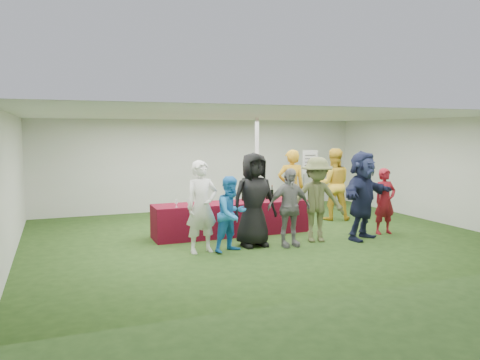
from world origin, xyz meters
name	(u,v)px	position (x,y,z in m)	size (l,w,h in m)	color
ground	(257,236)	(0.00, 0.00, 0.00)	(60.00, 60.00, 0.00)	#284719
tent	(257,172)	(0.50, 1.20, 1.35)	(10.00, 10.00, 10.00)	white
serving_table	(232,218)	(-0.50, 0.32, 0.38)	(3.60, 0.80, 0.75)	maroon
wine_bottles	(257,195)	(0.19, 0.47, 0.87)	(0.82, 0.11, 0.32)	black
wine_glasses	(214,200)	(-1.00, 0.06, 0.86)	(2.67, 0.12, 0.16)	silver
water_bottle	(230,197)	(-0.53, 0.40, 0.85)	(0.07, 0.07, 0.23)	silver
bar_towel	(291,198)	(1.03, 0.37, 0.77)	(0.25, 0.18, 0.03)	white
dump_bucket	(297,196)	(1.07, 0.10, 0.84)	(0.22, 0.22, 0.18)	slate
wine_list_sign	(310,167)	(2.83, 2.59, 1.32)	(0.50, 0.03, 1.80)	slate
staff_pourer	(291,187)	(1.30, 0.86, 0.95)	(0.69, 0.46, 1.90)	#C38B1A
staff_back	(333,184)	(2.65, 1.03, 0.95)	(0.93, 0.72, 1.91)	gold
customer_0	(202,207)	(-1.60, -0.96, 0.90)	(0.66, 0.43, 1.80)	white
customer_1	(231,214)	(-1.04, -1.10, 0.74)	(0.72, 0.56, 1.49)	#227DD2
customer_2	(254,200)	(-0.46, -0.85, 0.97)	(0.94, 0.61, 1.93)	black
customer_3	(289,207)	(0.20, -1.13, 0.81)	(0.95, 0.39, 1.61)	slate
customer_4	(317,200)	(0.94, -0.98, 0.91)	(1.17, 0.67, 1.82)	brown
customer_5	(363,195)	(1.98, -1.16, 0.97)	(1.80, 0.57, 1.94)	#1B2241
customer_6	(385,201)	(2.81, -0.88, 0.76)	(0.55, 0.36, 1.52)	maroon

